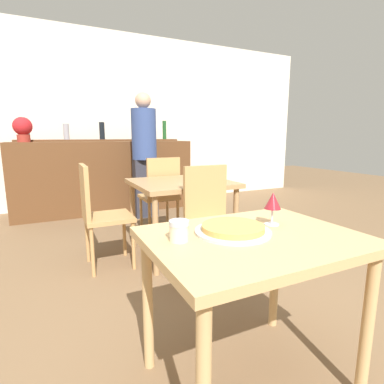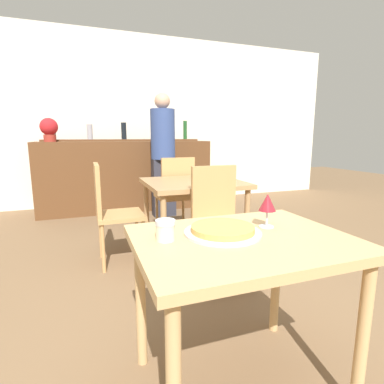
{
  "view_description": "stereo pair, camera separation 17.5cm",
  "coord_description": "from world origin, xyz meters",
  "px_view_note": "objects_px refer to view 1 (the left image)",
  "views": [
    {
      "loc": [
        -0.78,
        -1.0,
        1.14
      ],
      "look_at": [
        -0.03,
        0.55,
        0.82
      ],
      "focal_mm": 28.0,
      "sensor_mm": 36.0,
      "label": 1
    },
    {
      "loc": [
        -0.61,
        -1.07,
        1.14
      ],
      "look_at": [
        -0.03,
        0.55,
        0.82
      ],
      "focal_mm": 28.0,
      "sensor_mm": 36.0,
      "label": 2
    }
  ],
  "objects_px": {
    "person_standing": "(144,151)",
    "potted_plant": "(23,128)",
    "chair_far_side_left": "(98,210)",
    "cheese_shaker": "(179,231)",
    "chair_far_side_back": "(161,191)",
    "chair_far_side_front": "(211,215)",
    "wine_glass": "(273,202)",
    "pizza_tray": "(233,229)"
  },
  "relations": [
    {
      "from": "person_standing",
      "to": "potted_plant",
      "type": "height_order",
      "value": "person_standing"
    },
    {
      "from": "chair_far_side_left",
      "to": "cheese_shaker",
      "type": "distance_m",
      "value": 1.55
    },
    {
      "from": "chair_far_side_back",
      "to": "cheese_shaker",
      "type": "xyz_separation_m",
      "value": [
        -0.68,
        -2.12,
        0.24
      ]
    },
    {
      "from": "person_standing",
      "to": "chair_far_side_left",
      "type": "bearing_deg",
      "value": -120.33
    },
    {
      "from": "chair_far_side_front",
      "to": "chair_far_side_left",
      "type": "xyz_separation_m",
      "value": [
        -0.78,
        0.59,
        0.0
      ]
    },
    {
      "from": "chair_far_side_front",
      "to": "person_standing",
      "type": "xyz_separation_m",
      "value": [
        0.09,
        2.07,
        0.42
      ]
    },
    {
      "from": "wine_glass",
      "to": "pizza_tray",
      "type": "bearing_deg",
      "value": -174.3
    },
    {
      "from": "pizza_tray",
      "to": "person_standing",
      "type": "height_order",
      "value": "person_standing"
    },
    {
      "from": "chair_far_side_back",
      "to": "cheese_shaker",
      "type": "relative_size",
      "value": 10.56
    },
    {
      "from": "chair_far_side_front",
      "to": "wine_glass",
      "type": "xyz_separation_m",
      "value": [
        -0.18,
        -0.92,
        0.31
      ]
    },
    {
      "from": "chair_far_side_back",
      "to": "potted_plant",
      "type": "height_order",
      "value": "potted_plant"
    },
    {
      "from": "chair_far_side_front",
      "to": "wine_glass",
      "type": "distance_m",
      "value": 0.99
    },
    {
      "from": "chair_far_side_front",
      "to": "cheese_shaker",
      "type": "height_order",
      "value": "chair_far_side_front"
    },
    {
      "from": "cheese_shaker",
      "to": "chair_far_side_back",
      "type": "bearing_deg",
      "value": 72.23
    },
    {
      "from": "person_standing",
      "to": "potted_plant",
      "type": "bearing_deg",
      "value": 160.49
    },
    {
      "from": "cheese_shaker",
      "to": "wine_glass",
      "type": "xyz_separation_m",
      "value": [
        0.5,
        0.02,
        0.07
      ]
    },
    {
      "from": "pizza_tray",
      "to": "person_standing",
      "type": "distance_m",
      "value": 3.07
    },
    {
      "from": "chair_far_side_left",
      "to": "person_standing",
      "type": "distance_m",
      "value": 1.77
    },
    {
      "from": "chair_far_side_front",
      "to": "chair_far_side_back",
      "type": "xyz_separation_m",
      "value": [
        0.0,
        1.18,
        0.0
      ]
    },
    {
      "from": "chair_far_side_back",
      "to": "pizza_tray",
      "type": "bearing_deg",
      "value": 78.74
    },
    {
      "from": "cheese_shaker",
      "to": "potted_plant",
      "type": "xyz_separation_m",
      "value": [
        -0.73,
        3.55,
        0.48
      ]
    },
    {
      "from": "cheese_shaker",
      "to": "person_standing",
      "type": "xyz_separation_m",
      "value": [
        0.77,
        3.02,
        0.17
      ]
    },
    {
      "from": "cheese_shaker",
      "to": "person_standing",
      "type": "height_order",
      "value": "person_standing"
    },
    {
      "from": "pizza_tray",
      "to": "cheese_shaker",
      "type": "distance_m",
      "value": 0.26
    },
    {
      "from": "pizza_tray",
      "to": "wine_glass",
      "type": "bearing_deg",
      "value": 5.7
    },
    {
      "from": "wine_glass",
      "to": "potted_plant",
      "type": "xyz_separation_m",
      "value": [
        -1.23,
        3.53,
        0.41
      ]
    },
    {
      "from": "person_standing",
      "to": "wine_glass",
      "type": "height_order",
      "value": "person_standing"
    },
    {
      "from": "chair_far_side_front",
      "to": "cheese_shaker",
      "type": "bearing_deg",
      "value": -125.77
    },
    {
      "from": "cheese_shaker",
      "to": "person_standing",
      "type": "relative_size",
      "value": 0.05
    },
    {
      "from": "chair_far_side_left",
      "to": "wine_glass",
      "type": "xyz_separation_m",
      "value": [
        0.6,
        -1.51,
        0.31
      ]
    },
    {
      "from": "chair_far_side_left",
      "to": "person_standing",
      "type": "xyz_separation_m",
      "value": [
        0.87,
        1.48,
        0.42
      ]
    },
    {
      "from": "pizza_tray",
      "to": "chair_far_side_left",
      "type": "bearing_deg",
      "value": 103.16
    },
    {
      "from": "wine_glass",
      "to": "potted_plant",
      "type": "height_order",
      "value": "potted_plant"
    },
    {
      "from": "chair_far_side_left",
      "to": "pizza_tray",
      "type": "xyz_separation_m",
      "value": [
        0.36,
        -1.54,
        0.21
      ]
    },
    {
      "from": "pizza_tray",
      "to": "cheese_shaker",
      "type": "relative_size",
      "value": 3.91
    },
    {
      "from": "cheese_shaker",
      "to": "potted_plant",
      "type": "height_order",
      "value": "potted_plant"
    },
    {
      "from": "person_standing",
      "to": "pizza_tray",
      "type": "bearing_deg",
      "value": -99.57
    },
    {
      "from": "chair_far_side_front",
      "to": "pizza_tray",
      "type": "xyz_separation_m",
      "value": [
        -0.42,
        -0.95,
        0.21
      ]
    },
    {
      "from": "chair_far_side_front",
      "to": "potted_plant",
      "type": "relative_size",
      "value": 2.78
    },
    {
      "from": "chair_far_side_front",
      "to": "chair_far_side_left",
      "type": "height_order",
      "value": "same"
    },
    {
      "from": "chair_far_side_front",
      "to": "chair_far_side_left",
      "type": "distance_m",
      "value": 0.98
    },
    {
      "from": "wine_glass",
      "to": "chair_far_side_front",
      "type": "bearing_deg",
      "value": 78.76
    }
  ]
}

